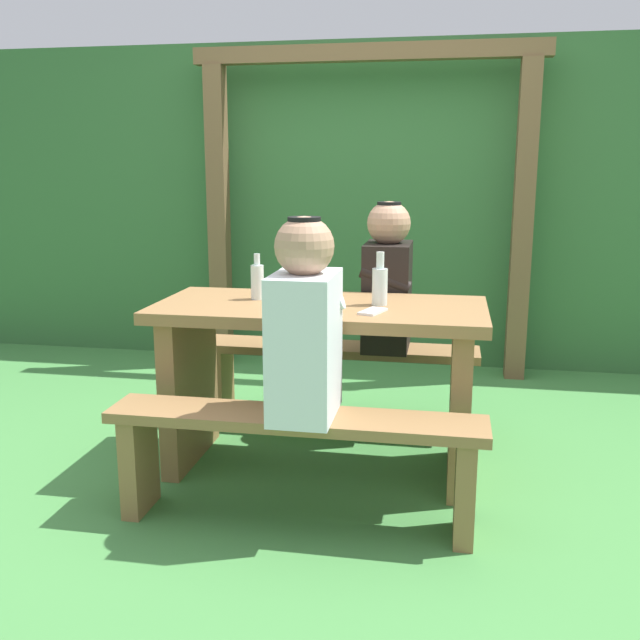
# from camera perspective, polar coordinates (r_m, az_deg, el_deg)

# --- Properties ---
(ground_plane) EXTENTS (12.00, 12.00, 0.00)m
(ground_plane) POSITION_cam_1_polar(r_m,az_deg,el_deg) (3.26, 0.00, -11.64)
(ground_plane) COLOR #438440
(hedge_backdrop) EXTENTS (6.40, 1.09, 2.10)m
(hedge_backdrop) POSITION_cam_1_polar(r_m,az_deg,el_deg) (5.29, 4.59, 9.30)
(hedge_backdrop) COLOR #356635
(hedge_backdrop) RESTS_ON ground_plane
(pergola_post_left) EXTENTS (0.12, 0.12, 1.93)m
(pergola_post_left) POSITION_cam_1_polar(r_m,az_deg,el_deg) (4.77, -8.06, 7.90)
(pergola_post_left) COLOR brown
(pergola_post_left) RESTS_ON ground_plane
(pergola_post_right) EXTENTS (0.12, 0.12, 1.93)m
(pergola_post_right) POSITION_cam_1_polar(r_m,az_deg,el_deg) (4.55, 15.84, 7.34)
(pergola_post_right) COLOR brown
(pergola_post_right) RESTS_ON ground_plane
(pergola_crossbeam) EXTENTS (2.17, 0.10, 0.10)m
(pergola_crossbeam) POSITION_cam_1_polar(r_m,az_deg,el_deg) (4.60, 3.79, 20.51)
(pergola_crossbeam) COLOR brown
(pergola_crossbeam) RESTS_ON pergola_post_left
(picnic_table) EXTENTS (1.40, 0.64, 0.74)m
(picnic_table) POSITION_cam_1_polar(r_m,az_deg,el_deg) (3.09, 0.00, -3.07)
(picnic_table) COLOR olive
(picnic_table) RESTS_ON ground_plane
(bench_near) EXTENTS (1.40, 0.24, 0.43)m
(bench_near) POSITION_cam_1_polar(r_m,az_deg,el_deg) (2.68, -2.00, -9.95)
(bench_near) COLOR olive
(bench_near) RESTS_ON ground_plane
(bench_far) EXTENTS (1.40, 0.24, 0.43)m
(bench_far) POSITION_cam_1_polar(r_m,az_deg,el_deg) (3.63, 1.46, -3.88)
(bench_far) COLOR olive
(bench_far) RESTS_ON ground_plane
(person_white_shirt) EXTENTS (0.25, 0.35, 0.72)m
(person_white_shirt) POSITION_cam_1_polar(r_m,az_deg,el_deg) (2.54, -1.21, -0.47)
(person_white_shirt) COLOR silver
(person_white_shirt) RESTS_ON bench_near
(person_black_coat) EXTENTS (0.25, 0.35, 0.72)m
(person_black_coat) POSITION_cam_1_polar(r_m,az_deg,el_deg) (3.50, 5.41, 3.06)
(person_black_coat) COLOR black
(person_black_coat) RESTS_ON bench_far
(drinking_glass) EXTENTS (0.08, 0.08, 0.08)m
(drinking_glass) POSITION_cam_1_polar(r_m,az_deg,el_deg) (2.90, 0.98, 1.57)
(drinking_glass) COLOR silver
(drinking_glass) RESTS_ON picnic_table
(bottle_left) EXTENTS (0.07, 0.07, 0.23)m
(bottle_left) POSITION_cam_1_polar(r_m,az_deg,el_deg) (3.02, 4.79, 2.87)
(bottle_left) COLOR silver
(bottle_left) RESTS_ON picnic_table
(bottle_right) EXTENTS (0.06, 0.06, 0.20)m
(bottle_right) POSITION_cam_1_polar(r_m,az_deg,el_deg) (3.15, -5.02, 3.13)
(bottle_right) COLOR silver
(bottle_right) RESTS_ON picnic_table
(cell_phone) EXTENTS (0.11, 0.16, 0.01)m
(cell_phone) POSITION_cam_1_polar(r_m,az_deg,el_deg) (2.87, 4.23, 0.69)
(cell_phone) COLOR silver
(cell_phone) RESTS_ON picnic_table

